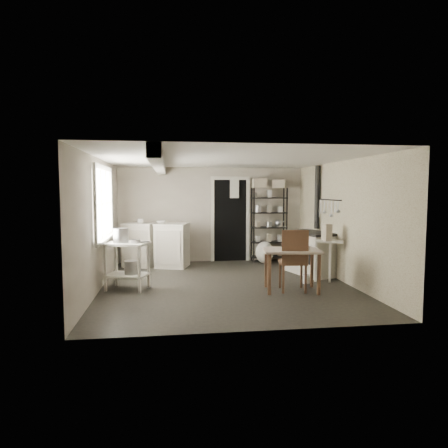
{
  "coord_description": "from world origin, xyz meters",
  "views": [
    {
      "loc": [
        -1.02,
        -7.21,
        1.73
      ],
      "look_at": [
        0.0,
        0.3,
        1.1
      ],
      "focal_mm": 32.0,
      "sensor_mm": 36.0,
      "label": 1
    }
  ],
  "objects": [
    {
      "name": "floor_crock",
      "position": [
        1.5,
        -0.12,
        0.07
      ],
      "size": [
        0.13,
        0.13,
        0.16
      ],
      "primitive_type": "cylinder",
      "rotation": [
        0.0,
        0.0,
        0.0
      ],
      "color": "silver",
      "rests_on": "ground"
    },
    {
      "name": "chair",
      "position": [
        1.08,
        -0.62,
        0.48
      ],
      "size": [
        0.5,
        0.52,
        1.08
      ],
      "primitive_type": null,
      "rotation": [
        0.0,
        0.0,
        -0.13
      ],
      "color": "brown",
      "rests_on": "ground"
    },
    {
      "name": "saucepan",
      "position": [
        -1.61,
        -0.24,
        0.85
      ],
      "size": [
        0.19,
        0.19,
        0.09
      ],
      "primitive_type": "cylinder",
      "rotation": [
        0.0,
        0.0,
        -0.12
      ],
      "color": "#A9A9AB",
      "rests_on": "prep_table"
    },
    {
      "name": "floor",
      "position": [
        0.0,
        0.0,
        0.0
      ],
      "size": [
        5.0,
        5.0,
        0.0
      ],
      "primitive_type": "plane",
      "color": "black",
      "rests_on": "ground"
    },
    {
      "name": "table_cup",
      "position": [
        1.29,
        -0.78,
        0.8
      ],
      "size": [
        0.11,
        0.11,
        0.08
      ],
      "primitive_type": "imported",
      "rotation": [
        0.0,
        0.0,
        -0.21
      ],
      "color": "silver",
      "rests_on": "work_table"
    },
    {
      "name": "mixing_bowl",
      "position": [
        -1.22,
        1.96,
        0.96
      ],
      "size": [
        0.3,
        0.3,
        0.07
      ],
      "primitive_type": "imported",
      "rotation": [
        0.0,
        0.0,
        -0.0
      ],
      "color": "silver",
      "rests_on": "base_cabinets"
    },
    {
      "name": "work_table",
      "position": [
        1.05,
        -0.63,
        0.38
      ],
      "size": [
        1.04,
        0.79,
        0.73
      ],
      "primitive_type": null,
      "rotation": [
        0.0,
        0.0,
        -0.14
      ],
      "color": "beige",
      "rests_on": "ground"
    },
    {
      "name": "doorway",
      "position": [
        0.45,
        2.47,
        1.0
      ],
      "size": [
        0.96,
        0.1,
        2.08
      ],
      "primitive_type": null,
      "color": "silver",
      "rests_on": "ground"
    },
    {
      "name": "wall_back",
      "position": [
        0.0,
        2.5,
        1.15
      ],
      "size": [
        4.5,
        0.02,
        2.3
      ],
      "primitive_type": "cube",
      "color": "#B1A797",
      "rests_on": "ground"
    },
    {
      "name": "stockpot",
      "position": [
        -1.87,
        -0.13,
        0.94
      ],
      "size": [
        0.31,
        0.31,
        0.28
      ],
      "primitive_type": "cylinder",
      "rotation": [
        0.0,
        0.0,
        0.18
      ],
      "color": "#A9A9AB",
      "rests_on": "prep_table"
    },
    {
      "name": "wall_front",
      "position": [
        0.0,
        -2.5,
        1.15
      ],
      "size": [
        4.5,
        0.02,
        2.3
      ],
      "primitive_type": "cube",
      "color": "#B1A797",
      "rests_on": "ground"
    },
    {
      "name": "ceiling",
      "position": [
        0.0,
        0.0,
        2.3
      ],
      "size": [
        5.0,
        5.0,
        0.0
      ],
      "primitive_type": "plane",
      "rotation": [
        3.14,
        0.0,
        0.0
      ],
      "color": "white",
      "rests_on": "wall_back"
    },
    {
      "name": "bucket",
      "position": [
        -1.7,
        -0.17,
        0.39
      ],
      "size": [
        0.3,
        0.3,
        0.26
      ],
      "primitive_type": "cylinder",
      "rotation": [
        0.0,
        0.0,
        0.33
      ],
      "color": "#A9A9AB",
      "rests_on": "prep_table"
    },
    {
      "name": "shelf_jar",
      "position": [
        1.1,
        2.35,
        1.37
      ],
      "size": [
        0.11,
        0.11,
        0.2
      ],
      "primitive_type": "imported",
      "rotation": [
        0.0,
        0.0,
        -0.3
      ],
      "color": "silver",
      "rests_on": "shelf_rack"
    },
    {
      "name": "utensil_rail",
      "position": [
        2.19,
        0.6,
        1.55
      ],
      "size": [
        0.06,
        1.2,
        0.44
      ],
      "primitive_type": null,
      "color": "#A9A9AB",
      "rests_on": "wall_right"
    },
    {
      "name": "ceiling_beam",
      "position": [
        -1.2,
        0.0,
        2.2
      ],
      "size": [
        0.18,
        5.0,
        0.18
      ],
      "primitive_type": null,
      "color": "silver",
      "rests_on": "ceiling"
    },
    {
      "name": "flour_sack",
      "position": [
        1.22,
        2.03,
        0.24
      ],
      "size": [
        0.45,
        0.39,
        0.52
      ],
      "primitive_type": "ellipsoid",
      "rotation": [
        0.0,
        0.0,
        0.05
      ],
      "color": "silver",
      "rests_on": "ground"
    },
    {
      "name": "shelf_rack",
      "position": [
        1.39,
        2.31,
        0.95
      ],
      "size": [
        0.86,
        0.34,
        1.8
      ],
      "primitive_type": null,
      "rotation": [
        0.0,
        0.0,
        -0.01
      ],
      "color": "black",
      "rests_on": "ground"
    },
    {
      "name": "window",
      "position": [
        -2.22,
        0.2,
        1.5
      ],
      "size": [
        0.12,
        1.76,
        1.28
      ],
      "primitive_type": null,
      "color": "silver",
      "rests_on": "wall_left"
    },
    {
      "name": "oats_box",
      "position": [
        1.9,
        -0.09,
        1.01
      ],
      "size": [
        0.14,
        0.21,
        0.31
      ],
      "primitive_type": "cube",
      "rotation": [
        0.0,
        0.0,
        0.05
      ],
      "color": "beige",
      "rests_on": "side_ledge"
    },
    {
      "name": "prep_table",
      "position": [
        -1.77,
        -0.13,
        0.4
      ],
      "size": [
        0.86,
        0.73,
        0.83
      ],
      "primitive_type": null,
      "rotation": [
        0.0,
        0.0,
        -0.33
      ],
      "color": "silver",
      "rests_on": "ground"
    },
    {
      "name": "wall_left",
      "position": [
        -2.25,
        0.0,
        1.15
      ],
      "size": [
        0.02,
        5.0,
        2.3
      ],
      "primitive_type": "cube",
      "color": "#B1A797",
      "rests_on": "ground"
    },
    {
      "name": "storage_box_a",
      "position": [
        1.13,
        2.25,
        2.01
      ],
      "size": [
        0.34,
        0.3,
        0.22
      ],
      "primitive_type": "cube",
      "rotation": [
        0.0,
        0.0,
        -0.05
      ],
      "color": "beige",
      "rests_on": "shelf_rack"
    },
    {
      "name": "side_ledge",
      "position": [
        1.95,
        -0.09,
        0.43
      ],
      "size": [
        0.59,
        0.47,
        0.8
      ],
      "primitive_type": null,
      "rotation": [
        0.0,
        0.0,
        -0.42
      ],
      "color": "silver",
      "rests_on": "ground"
    },
    {
      "name": "wall_right",
      "position": [
        2.25,
        0.0,
        1.15
      ],
      "size": [
        0.02,
        5.0,
        2.3
      ],
      "primitive_type": "cube",
      "color": "#B1A797",
      "rests_on": "ground"
    },
    {
      "name": "wallpaper_panel",
      "position": [
        2.24,
        0.0,
        1.15
      ],
      "size": [
        0.01,
        5.0,
        2.3
      ],
      "primitive_type": null,
      "color": "beige",
      "rests_on": "wall_right"
    },
    {
      "name": "stove",
      "position": [
        1.89,
        0.69,
        0.44
      ],
      "size": [
        0.91,
        1.25,
        0.88
      ],
      "primitive_type": null,
      "rotation": [
        0.0,
        0.0,
        0.28
      ],
      "color": "beige",
      "rests_on": "ground"
    },
    {
      "name": "stovepipe",
      "position": [
        2.16,
        1.13,
        1.59
      ],
      "size": [
        0.15,
        0.15,
        1.52
      ],
      "primitive_type": null,
      "rotation": [
        0.0,
        0.0,
        -0.35
      ],
      "color": "black",
      "rests_on": "stove"
    },
    {
      "name": "storage_box_b",
      "position": [
        1.62,
        2.26,
        1.99
      ],
      "size": [
        0.39,
        0.37,
        0.19
      ],
      "primitive_type": "cube",
      "rotation": [
        0.0,
        0.0,
        -0.38
      ],
      "color": "beige",
      "rests_on": "shelf_rack"
    },
    {
      "name": "base_cabinets",
      "position": [
        -1.34,
        1.97,
        0.46
      ],
      "size": [
        1.64,
        1.06,
        1.0
      ],
      "primitive_type": null,
      "rotation": [
        0.0,
        0.0,
        -0.29
      ],
      "color": "beige",
      "rests_on": "ground"
    },
    {
      "name": "counter_cup",
      "position": [
        -1.68,
        1.89,
        0.97
      ],
      "size": [
        0.17,
        0.17,
        0.11
      ],
      "primitive_type": "imported",
      "rotation": [
        0.0,
        0.0,
        0.37
      ],
      "color": "silver",
      "rests_on": "base_cabinets"
    }
  ]
}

